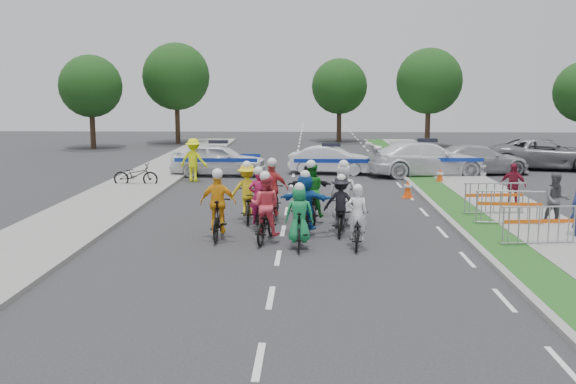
{
  "coord_description": "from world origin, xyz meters",
  "views": [
    {
      "loc": [
        0.76,
        -15.22,
        4.14
      ],
      "look_at": [
        0.13,
        3.32,
        1.1
      ],
      "focal_mm": 40.0,
      "sensor_mm": 36.0,
      "label": 1
    }
  ],
  "objects_px": {
    "rider_11": "(309,192)",
    "tree_3": "(176,77)",
    "barrier_1": "(509,209)",
    "rider_1": "(299,223)",
    "rider_7": "(343,200)",
    "rider_3": "(219,212)",
    "rider_0": "(357,226)",
    "rider_8": "(311,199)",
    "tree_4": "(339,86)",
    "barrier_0": "(539,227)",
    "civilian_suv": "(545,154)",
    "spectator_2": "(513,185)",
    "tree_1": "(429,81)",
    "cone_0": "(408,189)",
    "civilian_sedan": "(478,159)",
    "rider_2": "(265,215)",
    "police_car_0": "(219,159)",
    "police_car_1": "(331,160)",
    "parked_bike": "(136,175)",
    "barrier_2": "(494,200)",
    "rider_4": "(341,210)",
    "rider_5": "(305,208)",
    "tree_0": "(91,86)",
    "spectator_1": "(556,199)",
    "police_car_2": "(427,159)",
    "marshal_hiviz": "(194,160)",
    "rider_6": "(259,209)",
    "rider_9": "(272,197)",
    "rider_10": "(247,198)"
  },
  "relations": [
    {
      "from": "rider_8",
      "to": "cone_0",
      "type": "relative_size",
      "value": 2.83
    },
    {
      "from": "rider_7",
      "to": "cone_0",
      "type": "bearing_deg",
      "value": -106.45
    },
    {
      "from": "rider_2",
      "to": "civilian_sedan",
      "type": "height_order",
      "value": "rider_2"
    },
    {
      "from": "rider_9",
      "to": "tree_3",
      "type": "xyz_separation_m",
      "value": [
        -8.61,
        27.58,
        4.13
      ]
    },
    {
      "from": "spectator_2",
      "to": "barrier_1",
      "type": "xyz_separation_m",
      "value": [
        -1.13,
        -3.37,
        -0.21
      ]
    },
    {
      "from": "cone_0",
      "to": "parked_bike",
      "type": "bearing_deg",
      "value": 167.53
    },
    {
      "from": "rider_3",
      "to": "police_car_1",
      "type": "distance_m",
      "value": 14.1
    },
    {
      "from": "police_car_0",
      "to": "cone_0",
      "type": "height_order",
      "value": "police_car_0"
    },
    {
      "from": "rider_1",
      "to": "rider_7",
      "type": "bearing_deg",
      "value": -114.32
    },
    {
      "from": "cone_0",
      "to": "rider_4",
      "type": "bearing_deg",
      "value": -114.73
    },
    {
      "from": "civilian_suv",
      "to": "spectator_1",
      "type": "bearing_deg",
      "value": 172.9
    },
    {
      "from": "police_car_2",
      "to": "parked_bike",
      "type": "distance_m",
      "value": 13.29
    },
    {
      "from": "rider_2",
      "to": "cone_0",
      "type": "relative_size",
      "value": 2.83
    },
    {
      "from": "rider_8",
      "to": "police_car_2",
      "type": "height_order",
      "value": "rider_8"
    },
    {
      "from": "rider_1",
      "to": "tree_4",
      "type": "xyz_separation_m",
      "value": [
        2.5,
        33.03,
        3.5
      ]
    },
    {
      "from": "rider_1",
      "to": "spectator_2",
      "type": "relative_size",
      "value": 1.13
    },
    {
      "from": "tree_1",
      "to": "rider_4",
      "type": "bearing_deg",
      "value": -105.06
    },
    {
      "from": "rider_5",
      "to": "barrier_2",
      "type": "distance_m",
      "value": 6.65
    },
    {
      "from": "tree_0",
      "to": "rider_1",
      "type": "bearing_deg",
      "value": -61.78
    },
    {
      "from": "civilian_sedan",
      "to": "barrier_2",
      "type": "distance_m",
      "value": 10.68
    },
    {
      "from": "rider_10",
      "to": "police_car_1",
      "type": "distance_m",
      "value": 11.63
    },
    {
      "from": "rider_6",
      "to": "barrier_1",
      "type": "distance_m",
      "value": 7.44
    },
    {
      "from": "spectator_2",
      "to": "cone_0",
      "type": "xyz_separation_m",
      "value": [
        -3.35,
        1.78,
        -0.43
      ]
    },
    {
      "from": "rider_4",
      "to": "rider_11",
      "type": "xyz_separation_m",
      "value": [
        -0.89,
        2.69,
        0.08
      ]
    },
    {
      "from": "barrier_2",
      "to": "parked_bike",
      "type": "distance_m",
      "value": 14.55
    },
    {
      "from": "spectator_2",
      "to": "rider_8",
      "type": "bearing_deg",
      "value": -126.44
    },
    {
      "from": "rider_7",
      "to": "civilian_suv",
      "type": "xyz_separation_m",
      "value": [
        11.01,
        13.95,
        0.01
      ]
    },
    {
      "from": "rider_1",
      "to": "rider_3",
      "type": "height_order",
      "value": "rider_3"
    },
    {
      "from": "rider_4",
      "to": "police_car_1",
      "type": "relative_size",
      "value": 0.44
    },
    {
      "from": "cone_0",
      "to": "barrier_0",
      "type": "bearing_deg",
      "value": -73.81
    },
    {
      "from": "rider_4",
      "to": "cone_0",
      "type": "xyz_separation_m",
      "value": [
        2.83,
        6.15,
        -0.34
      ]
    },
    {
      "from": "rider_0",
      "to": "barrier_1",
      "type": "height_order",
      "value": "rider_0"
    },
    {
      "from": "rider_8",
      "to": "tree_4",
      "type": "xyz_separation_m",
      "value": [
        2.19,
        29.75,
        3.46
      ]
    },
    {
      "from": "rider_11",
      "to": "barrier_1",
      "type": "distance_m",
      "value": 6.18
    },
    {
      "from": "barrier_2",
      "to": "rider_0",
      "type": "bearing_deg",
      "value": -138.75
    },
    {
      "from": "rider_8",
      "to": "barrier_0",
      "type": "height_order",
      "value": "rider_8"
    },
    {
      "from": "police_car_0",
      "to": "police_car_1",
      "type": "bearing_deg",
      "value": -81.84
    },
    {
      "from": "cone_0",
      "to": "civilian_sedan",
      "type": "bearing_deg",
      "value": 57.43
    },
    {
      "from": "rider_4",
      "to": "civilian_suv",
      "type": "bearing_deg",
      "value": -120.75
    },
    {
      "from": "rider_5",
      "to": "police_car_0",
      "type": "relative_size",
      "value": 0.42
    },
    {
      "from": "barrier_0",
      "to": "civilian_suv",
      "type": "bearing_deg",
      "value": 69.79
    },
    {
      "from": "rider_11",
      "to": "tree_3",
      "type": "distance_m",
      "value": 28.66
    },
    {
      "from": "rider_4",
      "to": "rider_9",
      "type": "relative_size",
      "value": 0.88
    },
    {
      "from": "tree_3",
      "to": "marshal_hiviz",
      "type": "bearing_deg",
      "value": -76.44
    },
    {
      "from": "rider_11",
      "to": "civilian_sedan",
      "type": "xyz_separation_m",
      "value": [
        8.12,
        10.36,
        -0.06
      ]
    },
    {
      "from": "rider_0",
      "to": "rider_2",
      "type": "xyz_separation_m",
      "value": [
        -2.43,
        0.58,
        0.15
      ]
    },
    {
      "from": "rider_11",
      "to": "tree_1",
      "type": "relative_size",
      "value": 0.26
    },
    {
      "from": "barrier_1",
      "to": "tree_4",
      "type": "bearing_deg",
      "value": 96.96
    },
    {
      "from": "rider_0",
      "to": "cone_0",
      "type": "height_order",
      "value": "rider_0"
    },
    {
      "from": "tree_0",
      "to": "police_car_1",
      "type": "bearing_deg",
      "value": -38.15
    }
  ]
}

